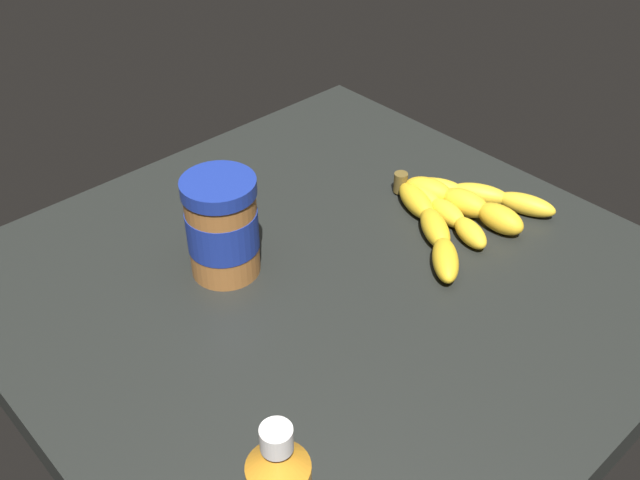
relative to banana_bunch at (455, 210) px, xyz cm
name	(u,v)px	position (x,y,z in cm)	size (l,w,h in cm)	color
ground_plane	(329,289)	(-3.15, -20.76, -4.01)	(75.91, 76.91, 4.78)	black
banana_bunch	(455,210)	(0.00, 0.00, 0.00)	(20.69, 24.72, 3.64)	yellow
peanut_butter_jar	(222,227)	(-12.81, -29.51, 5.02)	(9.07, 9.07, 13.37)	#9E602D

